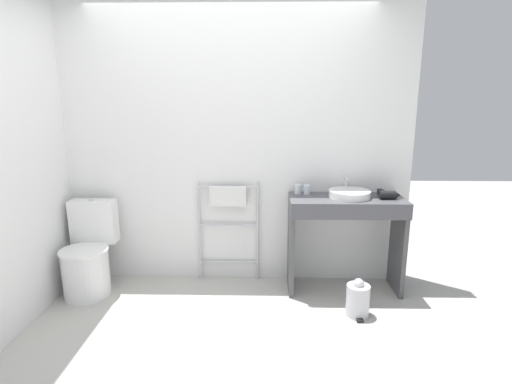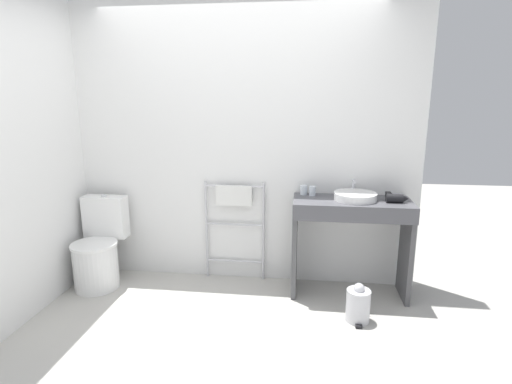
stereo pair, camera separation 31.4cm
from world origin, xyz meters
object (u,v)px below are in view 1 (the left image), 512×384
toilet (88,258)px  cup_near_wall (298,189)px  sink_basin (350,194)px  hair_dryer (388,194)px  cup_near_edge (307,190)px  towel_radiator (228,211)px  trash_bin (358,299)px

toilet → cup_near_wall: size_ratio=9.98×
sink_basin → cup_near_wall: size_ratio=4.40×
toilet → sink_basin: 2.39m
sink_basin → hair_dryer: (0.32, -0.04, 0.00)m
toilet → hair_dryer: hair_dryer is taller
cup_near_edge → cup_near_wall: bearing=157.7°
cup_near_wall → cup_near_edge: 0.08m
toilet → sink_basin: (2.31, 0.12, 0.58)m
towel_radiator → hair_dryer: 1.43m
toilet → sink_basin: size_ratio=2.27×
toilet → towel_radiator: 1.32m
towel_radiator → sink_basin: towel_radiator is taller
sink_basin → cup_near_wall: cup_near_wall is taller
trash_bin → sink_basin: bearing=91.3°
toilet → trash_bin: (2.32, -0.35, -0.19)m
toilet → sink_basin: bearing=2.9°
towel_radiator → sink_basin: 1.11m
towel_radiator → hair_dryer: bearing=-8.2°
toilet → towel_radiator: size_ratio=0.86×
cup_near_edge → hair_dryer: 0.70m
hair_dryer → trash_bin: size_ratio=0.57×
cup_near_edge → trash_bin: size_ratio=0.27×
toilet → cup_near_edge: size_ratio=9.69×
sink_basin → towel_radiator: bearing=171.3°
cup_near_wall → trash_bin: bearing=-53.6°
cup_near_wall → sink_basin: bearing=-17.9°
cup_near_wall → cup_near_edge: bearing=-22.3°
toilet → trash_bin: 2.36m
cup_near_wall → hair_dryer: cup_near_wall is taller
toilet → trash_bin: toilet is taller
cup_near_wall → toilet: bearing=-172.1°
sink_basin → hair_dryer: hair_dryer is taller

